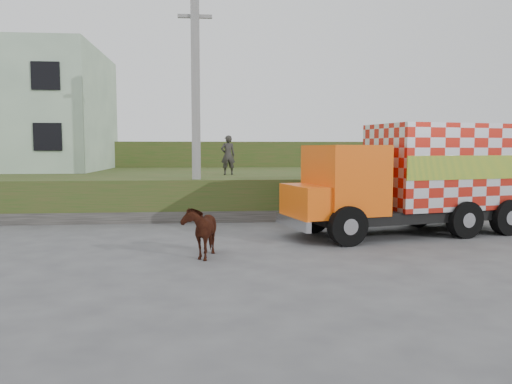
{
  "coord_description": "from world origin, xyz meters",
  "views": [
    {
      "loc": [
        -0.48,
        -13.39,
        2.6
      ],
      "look_at": [
        0.86,
        1.41,
        1.3
      ],
      "focal_mm": 35.0,
      "sensor_mm": 36.0,
      "label": 1
    }
  ],
  "objects": [
    {
      "name": "retaining_strip",
      "position": [
        -2.0,
        4.2,
        0.2
      ],
      "size": [
        16.0,
        0.5,
        0.4
      ],
      "primitive_type": "cube",
      "color": "#595651",
      "rests_on": "ground"
    },
    {
      "name": "utility_pole",
      "position": [
        -1.0,
        4.6,
        4.08
      ],
      "size": [
        1.2,
        0.3,
        8.0
      ],
      "color": "gray",
      "rests_on": "ground"
    },
    {
      "name": "cow",
      "position": [
        -0.74,
        -1.48,
        0.63
      ],
      "size": [
        0.9,
        1.59,
        1.27
      ],
      "primitive_type": "imported",
      "rotation": [
        0.0,
        0.0,
        -0.15
      ],
      "color": "black",
      "rests_on": "ground"
    },
    {
      "name": "embankment_far",
      "position": [
        0.0,
        22.0,
        1.5
      ],
      "size": [
        40.0,
        12.0,
        3.0
      ],
      "primitive_type": "cube",
      "color": "#2B4E1A",
      "rests_on": "ground"
    },
    {
      "name": "building",
      "position": [
        -11.0,
        13.0,
        4.5
      ],
      "size": [
        10.0,
        8.0,
        6.0
      ],
      "primitive_type": "cube",
      "color": "beige",
      "rests_on": "embankment"
    },
    {
      "name": "cargo_truck",
      "position": [
        5.82,
        1.27,
        1.72
      ],
      "size": [
        7.8,
        3.99,
        3.33
      ],
      "rotation": [
        0.0,
        0.0,
        0.23
      ],
      "color": "black",
      "rests_on": "ground"
    },
    {
      "name": "embankment",
      "position": [
        0.0,
        10.0,
        0.75
      ],
      "size": [
        40.0,
        12.0,
        1.5
      ],
      "primitive_type": "cube",
      "color": "#2B4E1A",
      "rests_on": "ground"
    },
    {
      "name": "pedestrian",
      "position": [
        0.23,
        7.45,
        2.32
      ],
      "size": [
        0.65,
        0.48,
        1.64
      ],
      "primitive_type": "imported",
      "rotation": [
        0.0,
        0.0,
        3.3
      ],
      "color": "#312D2B",
      "rests_on": "embankment"
    },
    {
      "name": "ground",
      "position": [
        0.0,
        0.0,
        0.0
      ],
      "size": [
        120.0,
        120.0,
        0.0
      ],
      "primitive_type": "plane",
      "color": "#474749",
      "rests_on": "ground"
    }
  ]
}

